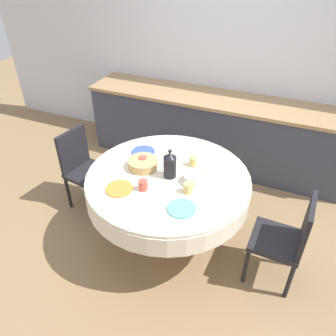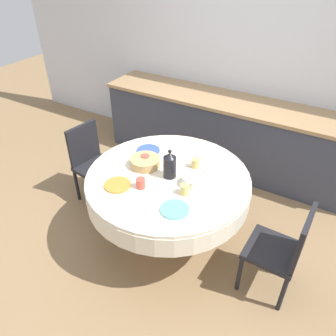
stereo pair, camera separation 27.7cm
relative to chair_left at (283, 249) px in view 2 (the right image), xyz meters
name	(u,v)px [view 2 (the right image)]	position (x,y,z in m)	size (l,w,h in m)	color
ground_plane	(168,237)	(-1.06, 0.04, -0.48)	(12.00, 12.00, 0.00)	#8E704C
wall_back	(247,58)	(-1.06, 1.88, 0.82)	(7.00, 0.05, 2.60)	silver
kitchen_counter	(229,134)	(-1.06, 1.55, -0.04)	(3.24, 0.64, 0.89)	#383D4C
dining_table	(168,187)	(-1.06, 0.04, 0.16)	(1.43, 1.43, 0.77)	olive
chair_left	(283,249)	(0.00, 0.00, 0.00)	(0.41, 0.41, 0.87)	black
chair_right	(92,160)	(-2.10, 0.20, 0.00)	(0.46, 0.46, 0.87)	black
plate_near_left	(118,185)	(-1.35, -0.29, 0.29)	(0.22, 0.22, 0.01)	orange
cup_near_left	(141,183)	(-1.17, -0.21, 0.33)	(0.08, 0.08, 0.09)	#CC4C3D
plate_near_right	(175,209)	(-0.79, -0.31, 0.29)	(0.22, 0.22, 0.01)	#60BCB7
cup_near_right	(185,189)	(-0.82, -0.10, 0.33)	(0.08, 0.08, 0.09)	#DBB766
plate_far_left	(148,150)	(-1.42, 0.29, 0.29)	(0.22, 0.22, 0.01)	#3856AD
cup_far_left	(145,160)	(-1.32, 0.10, 0.33)	(0.08, 0.08, 0.09)	#CC4C3D
plate_far_right	(217,170)	(-0.72, 0.32, 0.29)	(0.22, 0.22, 0.01)	white
cup_far_right	(195,163)	(-0.91, 0.27, 0.33)	(0.08, 0.08, 0.09)	#DBB766
coffee_carafe	(170,165)	(-1.04, 0.03, 0.40)	(0.11, 0.11, 0.27)	black
bread_basket	(145,162)	(-1.31, 0.07, 0.32)	(0.27, 0.27, 0.08)	tan
fruit_bowl	(194,181)	(-0.81, 0.04, 0.32)	(0.18, 0.18, 0.07)	silver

